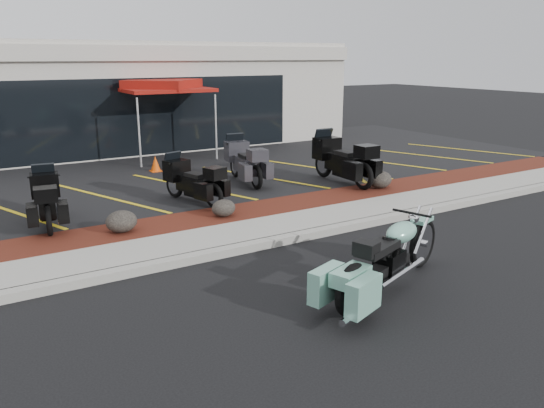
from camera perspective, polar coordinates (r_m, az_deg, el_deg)
ground at (r=9.63m, az=4.19°, el=-5.77°), size 90.00×90.00×0.00m
curb at (r=10.30m, az=1.31°, el=-3.83°), size 24.00×0.25×0.15m
sidewalk at (r=10.86m, az=-0.67°, el=-2.77°), size 24.00×1.20×0.15m
mulch_bed at (r=11.87m, az=-3.61°, el=-1.18°), size 24.00×1.20×0.16m
upper_lot at (r=16.70m, az=-12.24°, el=3.43°), size 26.00×9.60×0.15m
dealership_building at (r=22.43m, az=-17.92°, el=11.07°), size 18.00×8.16×4.00m
boulder_left at (r=10.80m, az=-15.89°, el=-1.82°), size 0.61×0.51×0.44m
boulder_mid at (r=11.46m, az=-5.24°, el=-0.44°), size 0.53×0.44×0.37m
boulder_right at (r=14.17m, az=11.58°, el=2.59°), size 0.63×0.53×0.45m
hero_cruiser at (r=9.34m, az=15.92°, el=-3.33°), size 3.31×1.84×1.14m
touring_black_front at (r=12.38m, az=-23.19°, el=1.40°), size 1.01×2.08×1.16m
touring_black_mid at (r=13.11m, az=-10.50°, el=3.11°), size 1.29×2.09×1.14m
touring_grey at (r=15.14m, az=-3.98°, el=5.24°), size 1.09×2.27×1.27m
touring_black_rear at (r=15.18m, az=5.58°, el=5.48°), size 0.93×2.41×1.40m
traffic_cone at (r=16.35m, az=-12.43°, el=4.25°), size 0.31×0.31×0.46m
popup_canopy at (r=18.49m, az=-11.68°, el=12.24°), size 3.67×3.67×2.60m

